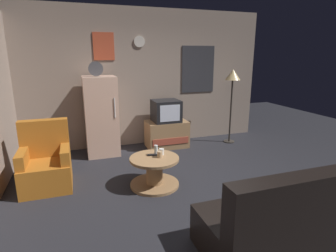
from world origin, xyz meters
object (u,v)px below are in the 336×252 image
at_px(tv_stand, 167,134).
at_px(coffee_table, 155,172).
at_px(remote_control, 152,155).
at_px(couch, 290,222).
at_px(mug_ceramic_tan, 160,154).
at_px(fridge, 101,116).
at_px(crt_tv, 166,111).
at_px(mug_ceramic_white, 162,152).
at_px(wine_glass, 156,150).
at_px(standing_lamp, 233,80).
at_px(armchair, 46,164).

relative_size(tv_stand, coffee_table, 1.17).
bearing_deg(remote_control, couch, -52.10).
distance_m(coffee_table, mug_ceramic_tan, 0.28).
relative_size(fridge, crt_tv, 3.28).
xyz_separation_m(crt_tv, mug_ceramic_white, (-0.59, -1.55, -0.28)).
xyz_separation_m(coffee_table, wine_glass, (0.06, 0.10, 0.30)).
bearing_deg(standing_lamp, coffee_table, -145.42).
bearing_deg(mug_ceramic_tan, wine_glass, 100.32).
height_order(standing_lamp, mug_ceramic_tan, standing_lamp).
distance_m(wine_glass, couch, 2.03).
xyz_separation_m(wine_glass, remote_control, (-0.06, -0.01, -0.06)).
bearing_deg(tv_stand, mug_ceramic_tan, -111.89).
bearing_deg(tv_stand, standing_lamp, -5.80).
height_order(armchair, couch, armchair).
xyz_separation_m(standing_lamp, wine_glass, (-2.10, -1.39, -0.84)).
relative_size(tv_stand, standing_lamp, 0.53).
distance_m(standing_lamp, couch, 3.64).
bearing_deg(tv_stand, coffee_table, -114.35).
height_order(tv_stand, armchair, armchair).
distance_m(crt_tv, remote_control, 1.74).
xyz_separation_m(standing_lamp, coffee_table, (-2.16, -1.49, -1.14)).
xyz_separation_m(crt_tv, mug_ceramic_tan, (-0.65, -1.65, -0.28)).
distance_m(mug_ceramic_tan, armchair, 1.66).
height_order(coffee_table, wine_glass, wine_glass).
bearing_deg(mug_ceramic_white, remote_control, 179.56).
height_order(coffee_table, mug_ceramic_tan, mug_ceramic_tan).
height_order(mug_ceramic_white, remote_control, mug_ceramic_white).
bearing_deg(remote_control, fridge, 122.76).
height_order(coffee_table, remote_control, remote_control).
relative_size(tv_stand, wine_glass, 5.60).
height_order(crt_tv, remote_control, crt_tv).
bearing_deg(tv_stand, remote_control, -115.64).
relative_size(fridge, couch, 1.04).
relative_size(mug_ceramic_white, remote_control, 0.60).
xyz_separation_m(tv_stand, coffee_table, (-0.74, -1.63, -0.05)).
xyz_separation_m(fridge, standing_lamp, (2.73, -0.15, 0.60)).
xyz_separation_m(tv_stand, remote_control, (-0.74, -1.55, 0.18)).
relative_size(remote_control, armchair, 0.16).
bearing_deg(couch, wine_glass, 113.58).
bearing_deg(mug_ceramic_tan, remote_control, 128.97).
relative_size(coffee_table, mug_ceramic_white, 8.00).
bearing_deg(mug_ceramic_tan, mug_ceramic_white, 58.72).
relative_size(crt_tv, mug_ceramic_tan, 6.00).
bearing_deg(standing_lamp, mug_ceramic_tan, -144.16).
relative_size(standing_lamp, mug_ceramic_white, 17.67).
bearing_deg(couch, armchair, 136.30).
distance_m(coffee_table, wine_glass, 0.32).
distance_m(tv_stand, mug_ceramic_white, 1.67).
bearing_deg(wine_glass, mug_ceramic_white, -10.47).
height_order(coffee_table, armchair, armchair).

